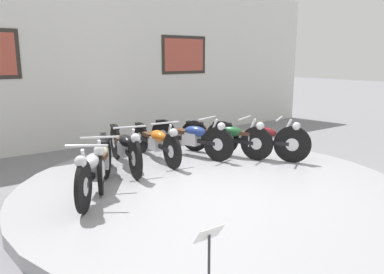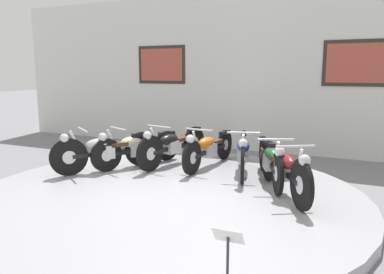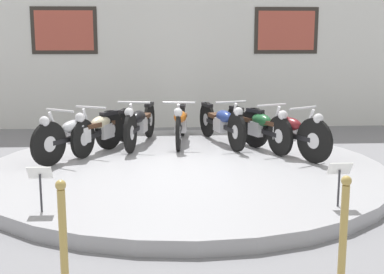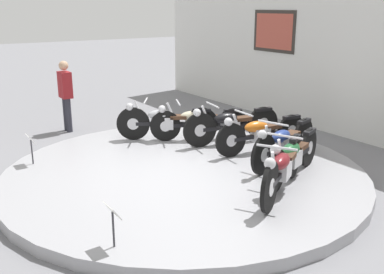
{
  "view_description": "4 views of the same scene",
  "coord_description": "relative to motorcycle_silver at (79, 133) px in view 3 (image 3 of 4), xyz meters",
  "views": [
    {
      "loc": [
        -3.45,
        -4.25,
        2.05
      ],
      "look_at": [
        -0.11,
        0.36,
        0.84
      ],
      "focal_mm": 35.0,
      "sensor_mm": 36.0,
      "label": 1
    },
    {
      "loc": [
        2.57,
        -4.76,
        1.95
      ],
      "look_at": [
        0.24,
        0.36,
        0.96
      ],
      "focal_mm": 35.0,
      "sensor_mm": 36.0,
      "label": 2
    },
    {
      "loc": [
        -0.31,
        -7.59,
        2.07
      ],
      "look_at": [
        0.11,
        -0.05,
        0.6
      ],
      "focal_mm": 50.0,
      "sensor_mm": 36.0,
      "label": 3
    },
    {
      "loc": [
        5.78,
        -3.74,
        2.73
      ],
      "look_at": [
        -0.28,
        0.34,
        0.59
      ],
      "focal_mm": 42.0,
      "sensor_mm": 36.0,
      "label": 4
    }
  ],
  "objects": [
    {
      "name": "info_placard_front_centre",
      "position": [
        3.24,
        -2.58,
        -0.02
      ],
      "size": [
        0.26,
        0.11,
        0.51
      ],
      "color": "#333338",
      "rests_on": "display_platform"
    },
    {
      "name": "stanchion_post_right_of_entry",
      "position": [
        2.66,
        -4.4,
        -0.22
      ],
      "size": [
        0.28,
        0.28,
        1.02
      ],
      "color": "tan",
      "rests_on": "ground_plane"
    },
    {
      "name": "ground_plane",
      "position": [
        1.61,
        -0.59,
        -0.56
      ],
      "size": [
        60.0,
        60.0,
        0.0
      ],
      "primitive_type": "plane",
      "color": "slate"
    },
    {
      "name": "motorcycle_blue",
      "position": [
        2.31,
        0.91,
        -0.0
      ],
      "size": [
        0.68,
        1.93,
        0.8
      ],
      "color": "black",
      "rests_on": "display_platform"
    },
    {
      "name": "motorcycle_orange",
      "position": [
        1.6,
        1.04,
        -0.02
      ],
      "size": [
        0.54,
        1.95,
        0.78
      ],
      "color": "black",
      "rests_on": "display_platform"
    },
    {
      "name": "motorcycle_maroon",
      "position": [
        3.21,
        -0.0,
        0.01
      ],
      "size": [
        1.08,
        1.77,
        0.81
      ],
      "color": "black",
      "rests_on": "display_platform"
    },
    {
      "name": "motorcycle_silver",
      "position": [
        0.0,
        0.0,
        0.0
      ],
      "size": [
        1.18,
        1.68,
        0.8
      ],
      "color": "black",
      "rests_on": "display_platform"
    },
    {
      "name": "motorcycle_black",
      "position": [
        0.9,
        0.91,
        0.0
      ],
      "size": [
        0.58,
        1.98,
        0.81
      ],
      "color": "black",
      "rests_on": "display_platform"
    },
    {
      "name": "back_wall",
      "position": [
        1.61,
        3.68,
        1.38
      ],
      "size": [
        14.0,
        0.22,
        3.87
      ],
      "color": "silver",
      "rests_on": "ground_plane"
    },
    {
      "name": "stanchion_post_left_of_entry",
      "position": [
        0.55,
        -4.4,
        -0.22
      ],
      "size": [
        0.28,
        0.28,
        1.02
      ],
      "color": "tan",
      "rests_on": "ground_plane"
    },
    {
      "name": "display_platform",
      "position": [
        1.61,
        -0.59,
        -0.48
      ],
      "size": [
        5.84,
        5.84,
        0.17
      ],
      "primitive_type": "cylinder",
      "color": "#99999E",
      "rests_on": "ground_plane"
    },
    {
      "name": "info_placard_front_left",
      "position": [
        -0.03,
        -2.58,
        -0.02
      ],
      "size": [
        0.26,
        0.11,
        0.51
      ],
      "color": "#333338",
      "rests_on": "display_platform"
    },
    {
      "name": "motorcycle_cream",
      "position": [
        0.33,
        0.54,
        -0.02
      ],
      "size": [
        0.87,
        1.8,
        0.78
      ],
      "color": "black",
      "rests_on": "display_platform"
    },
    {
      "name": "motorcycle_green",
      "position": [
        2.88,
        0.54,
        -0.01
      ],
      "size": [
        0.83,
        1.85,
        0.79
      ],
      "color": "black",
      "rests_on": "display_platform"
    }
  ]
}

